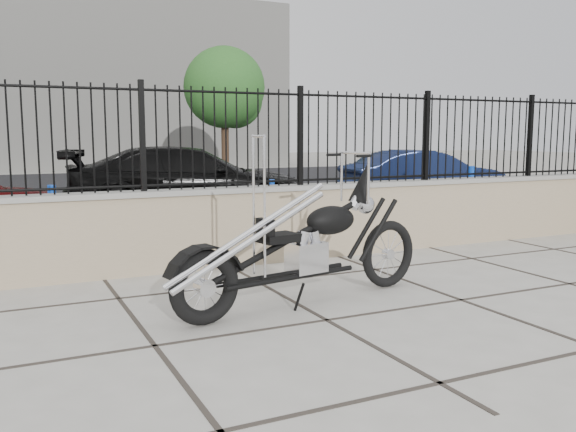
# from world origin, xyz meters

# --- Properties ---
(ground_plane) EXTENTS (90.00, 90.00, 0.00)m
(ground_plane) POSITION_xyz_m (0.00, 0.00, 0.00)
(ground_plane) COLOR #99968E
(ground_plane) RESTS_ON ground
(parking_lot) EXTENTS (30.00, 30.00, 0.00)m
(parking_lot) POSITION_xyz_m (0.00, 12.50, 0.00)
(parking_lot) COLOR black
(parking_lot) RESTS_ON ground
(retaining_wall) EXTENTS (14.00, 0.36, 0.96)m
(retaining_wall) POSITION_xyz_m (0.00, 2.50, 0.48)
(retaining_wall) COLOR gray
(retaining_wall) RESTS_ON ground_plane
(iron_fence) EXTENTS (14.00, 0.08, 1.20)m
(iron_fence) POSITION_xyz_m (0.00, 2.50, 1.56)
(iron_fence) COLOR black
(iron_fence) RESTS_ON retaining_wall
(background_building) EXTENTS (22.00, 6.00, 8.00)m
(background_building) POSITION_xyz_m (0.00, 26.50, 4.00)
(background_building) COLOR beige
(background_building) RESTS_ON ground_plane
(chopper_motorcycle) EXTENTS (2.76, 0.97, 1.63)m
(chopper_motorcycle) POSITION_xyz_m (0.02, 0.52, 0.81)
(chopper_motorcycle) COLOR black
(chopper_motorcycle) RESTS_ON ground_plane
(car_black) EXTENTS (5.04, 2.93, 1.37)m
(car_black) POSITION_xyz_m (0.93, 7.17, 0.69)
(car_black) COLOR black
(car_black) RESTS_ON parking_lot
(car_blue) EXTENTS (3.94, 1.81, 1.25)m
(car_blue) POSITION_xyz_m (6.40, 6.88, 0.63)
(car_blue) COLOR #0F193A
(car_blue) RESTS_ON parking_lot
(bollard_a) EXTENTS (0.14, 0.14, 0.92)m
(bollard_a) POSITION_xyz_m (-1.84, 4.40, 0.46)
(bollard_a) COLOR #0B32A8
(bollard_a) RESTS_ON ground_plane
(bollard_b) EXTENTS (0.12, 0.12, 0.87)m
(bollard_b) POSITION_xyz_m (1.55, 4.63, 0.44)
(bollard_b) COLOR #0B26AB
(bollard_b) RESTS_ON ground_plane
(bollard_c) EXTENTS (0.14, 0.14, 0.97)m
(bollard_c) POSITION_xyz_m (6.12, 4.99, 0.49)
(bollard_c) COLOR #0B21B3
(bollard_c) RESTS_ON ground_plane
(tree_right) EXTENTS (2.85, 2.85, 4.82)m
(tree_right) POSITION_xyz_m (4.90, 16.14, 3.37)
(tree_right) COLOR #382619
(tree_right) RESTS_ON ground_plane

